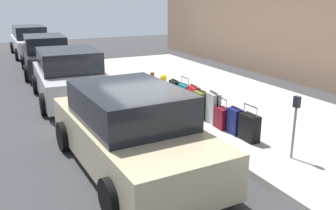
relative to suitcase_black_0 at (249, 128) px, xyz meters
The scene contains 17 objects.
ground_plane 3.21m from the suitcase_black_0, 16.60° to the left, with size 40.00×40.00×0.00m, color #333335.
sidewalk_curb 3.46m from the suitcase_black_0, 27.55° to the right, with size 18.00×5.00×0.14m, color #ADA89E.
suitcase_black_0 is the anchor object (origin of this frame).
suitcase_navy_1 0.49m from the suitcase_black_0, ahead, with size 0.39×0.24×0.66m.
suitcase_maroon_2 0.92m from the suitcase_black_0, ahead, with size 0.38×0.26×0.76m.
suitcase_silver_3 1.36m from the suitcase_black_0, ahead, with size 0.43×0.26×0.83m.
suitcase_olive_4 1.83m from the suitcase_black_0, ahead, with size 0.44×0.28×0.77m.
suitcase_red_5 2.31m from the suitcase_black_0, ahead, with size 0.45×0.22×0.79m.
suitcase_teal_6 2.82m from the suitcase_black_0, ahead, with size 0.48×0.21×0.90m.
suitcase_black_7 3.32m from the suitcase_black_0, ahead, with size 0.45×0.24×0.75m.
fire_hydrant 4.19m from the suitcase_black_0, ahead, with size 0.39×0.21×0.72m.
bollard_post 4.72m from the suitcase_black_0, ahead, with size 0.13×0.13×0.70m, color brown.
parking_meter 1.24m from the suitcase_black_0, behind, with size 0.12×0.09×1.27m.
parked_car_beige_0 2.73m from the suitcase_black_0, 84.98° to the left, with size 4.71×2.27×1.60m.
parked_car_silver_1 6.25m from the suitcase_black_0, 25.66° to the left, with size 4.30×2.29×1.63m.
parked_car_charcoal_2 10.79m from the suitcase_black_0, 14.51° to the left, with size 4.62×2.17×1.62m.
parked_car_white_3 16.21m from the suitcase_black_0, ahead, with size 4.79×1.95×1.64m.
Camera 1 is at (-9.00, 4.08, 3.23)m, focal length 38.88 mm.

